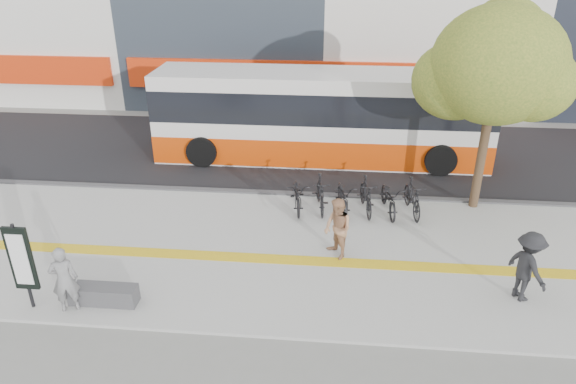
# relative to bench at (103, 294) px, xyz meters

# --- Properties ---
(ground) EXTENTS (120.00, 120.00, 0.00)m
(ground) POSITION_rel_bench_xyz_m (2.60, 1.20, -0.30)
(ground) COLOR slate
(ground) RESTS_ON ground
(sidewalk) EXTENTS (40.00, 7.00, 0.08)m
(sidewalk) POSITION_rel_bench_xyz_m (2.60, 2.70, -0.27)
(sidewalk) COLOR gray
(sidewalk) RESTS_ON ground
(tactile_strip) EXTENTS (40.00, 0.45, 0.01)m
(tactile_strip) POSITION_rel_bench_xyz_m (2.60, 2.20, -0.22)
(tactile_strip) COLOR yellow
(tactile_strip) RESTS_ON sidewalk
(street) EXTENTS (40.00, 8.00, 0.06)m
(street) POSITION_rel_bench_xyz_m (2.60, 10.20, -0.28)
(street) COLOR black
(street) RESTS_ON ground
(curb) EXTENTS (40.00, 0.25, 0.14)m
(curb) POSITION_rel_bench_xyz_m (2.60, 6.20, -0.23)
(curb) COLOR #3D3D3F
(curb) RESTS_ON ground
(bench) EXTENTS (1.60, 0.45, 0.45)m
(bench) POSITION_rel_bench_xyz_m (0.00, 0.00, 0.00)
(bench) COLOR #3D3D3F
(bench) RESTS_ON sidewalk
(signboard) EXTENTS (0.55, 0.10, 2.20)m
(signboard) POSITION_rel_bench_xyz_m (-1.60, -0.31, 1.06)
(signboard) COLOR black
(signboard) RESTS_ON sidewalk
(street_tree) EXTENTS (4.40, 3.80, 6.31)m
(street_tree) POSITION_rel_bench_xyz_m (9.78, 6.02, 4.21)
(street_tree) COLOR #3E2A1C
(street_tree) RESTS_ON sidewalk
(bus) EXTENTS (12.61, 2.99, 3.36)m
(bus) POSITION_rel_bench_xyz_m (4.72, 9.70, 1.33)
(bus) COLOR silver
(bus) RESTS_ON street
(bicycle_row) EXTENTS (4.39, 1.96, 1.10)m
(bicycle_row) POSITION_rel_bench_xyz_m (5.93, 5.20, 0.30)
(bicycle_row) COLOR black
(bicycle_row) RESTS_ON sidewalk
(seated_woman) EXTENTS (0.71, 0.59, 1.66)m
(seated_woman) POSITION_rel_bench_xyz_m (-0.68, -0.31, 0.60)
(seated_woman) COLOR black
(seated_woman) RESTS_ON sidewalk
(pedestrian_tan) EXTENTS (0.98, 1.04, 1.69)m
(pedestrian_tan) POSITION_rel_bench_xyz_m (5.43, 2.51, 0.62)
(pedestrian_tan) COLOR #A97A58
(pedestrian_tan) RESTS_ON sidewalk
(pedestrian_dark) EXTENTS (1.08, 1.32, 1.77)m
(pedestrian_dark) POSITION_rel_bench_xyz_m (9.84, 1.10, 0.66)
(pedestrian_dark) COLOR black
(pedestrian_dark) RESTS_ON sidewalk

